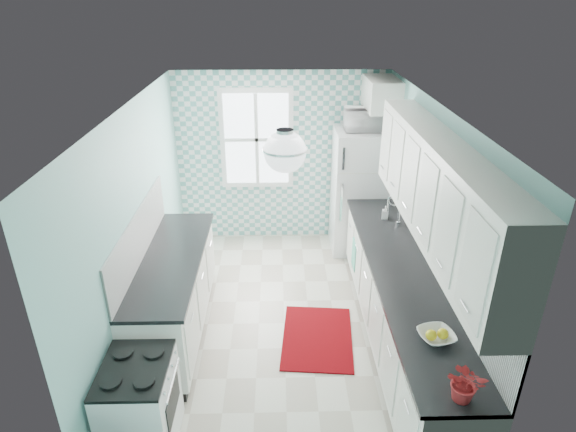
{
  "coord_description": "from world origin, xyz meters",
  "views": [
    {
      "loc": [
        -0.06,
        -4.47,
        3.51
      ],
      "look_at": [
        0.05,
        0.25,
        1.25
      ],
      "focal_mm": 30.0,
      "sensor_mm": 36.0,
      "label": 1
    }
  ],
  "objects_px": {
    "stove": "(140,405)",
    "fruit_bowl": "(436,336)",
    "ceiling_light": "(285,151)",
    "microwave": "(365,119)",
    "sink": "(384,226)",
    "fridge": "(360,191)",
    "potted_plant": "(466,383)"
  },
  "relations": [
    {
      "from": "stove",
      "to": "fruit_bowl",
      "type": "height_order",
      "value": "fruit_bowl"
    },
    {
      "from": "ceiling_light",
      "to": "microwave",
      "type": "distance_m",
      "value": 2.86
    },
    {
      "from": "fruit_bowl",
      "to": "microwave",
      "type": "xyz_separation_m",
      "value": [
        -0.09,
        3.24,
        0.95
      ]
    },
    {
      "from": "ceiling_light",
      "to": "stove",
      "type": "bearing_deg",
      "value": -147.13
    },
    {
      "from": "ceiling_light",
      "to": "sink",
      "type": "height_order",
      "value": "ceiling_light"
    },
    {
      "from": "fridge",
      "to": "fruit_bowl",
      "type": "xyz_separation_m",
      "value": [
        0.09,
        -3.24,
        0.09
      ]
    },
    {
      "from": "stove",
      "to": "sink",
      "type": "height_order",
      "value": "sink"
    },
    {
      "from": "fridge",
      "to": "potted_plant",
      "type": "distance_m",
      "value": 3.86
    },
    {
      "from": "fruit_bowl",
      "to": "microwave",
      "type": "relative_size",
      "value": 0.53
    },
    {
      "from": "fridge",
      "to": "microwave",
      "type": "relative_size",
      "value": 3.3
    },
    {
      "from": "fridge",
      "to": "sink",
      "type": "height_order",
      "value": "fridge"
    },
    {
      "from": "sink",
      "to": "potted_plant",
      "type": "xyz_separation_m",
      "value": [
        -0.0,
        -2.66,
        0.15
      ]
    },
    {
      "from": "fridge",
      "to": "sink",
      "type": "distance_m",
      "value": 1.2
    },
    {
      "from": "stove",
      "to": "microwave",
      "type": "xyz_separation_m",
      "value": [
        2.31,
        3.38,
        1.49
      ]
    },
    {
      "from": "potted_plant",
      "to": "microwave",
      "type": "height_order",
      "value": "microwave"
    },
    {
      "from": "sink",
      "to": "fruit_bowl",
      "type": "height_order",
      "value": "sink"
    },
    {
      "from": "microwave",
      "to": "sink",
      "type": "bearing_deg",
      "value": 94.63
    },
    {
      "from": "sink",
      "to": "stove",
      "type": "bearing_deg",
      "value": -141.1
    },
    {
      "from": "stove",
      "to": "sink",
      "type": "distance_m",
      "value": 3.28
    },
    {
      "from": "fridge",
      "to": "stove",
      "type": "xyz_separation_m",
      "value": [
        -2.31,
        -3.38,
        -0.46
      ]
    },
    {
      "from": "microwave",
      "to": "fruit_bowl",
      "type": "bearing_deg",
      "value": 91.71
    },
    {
      "from": "sink",
      "to": "fruit_bowl",
      "type": "xyz_separation_m",
      "value": [
        -0.0,
        -2.05,
        0.04
      ]
    },
    {
      "from": "sink",
      "to": "fruit_bowl",
      "type": "relative_size",
      "value": 1.88
    },
    {
      "from": "sink",
      "to": "fruit_bowl",
      "type": "distance_m",
      "value": 2.05
    },
    {
      "from": "fruit_bowl",
      "to": "ceiling_light",
      "type": "bearing_deg",
      "value": 151.88
    },
    {
      "from": "stove",
      "to": "microwave",
      "type": "relative_size",
      "value": 1.5
    },
    {
      "from": "sink",
      "to": "ceiling_light",
      "type": "bearing_deg",
      "value": -133.91
    },
    {
      "from": "ceiling_light",
      "to": "potted_plant",
      "type": "bearing_deg",
      "value": -46.34
    },
    {
      "from": "ceiling_light",
      "to": "stove",
      "type": "height_order",
      "value": "ceiling_light"
    },
    {
      "from": "ceiling_light",
      "to": "fridge",
      "type": "distance_m",
      "value": 3.17
    },
    {
      "from": "stove",
      "to": "ceiling_light",
      "type": "bearing_deg",
      "value": 36.83
    },
    {
      "from": "stove",
      "to": "fruit_bowl",
      "type": "relative_size",
      "value": 2.85
    }
  ]
}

